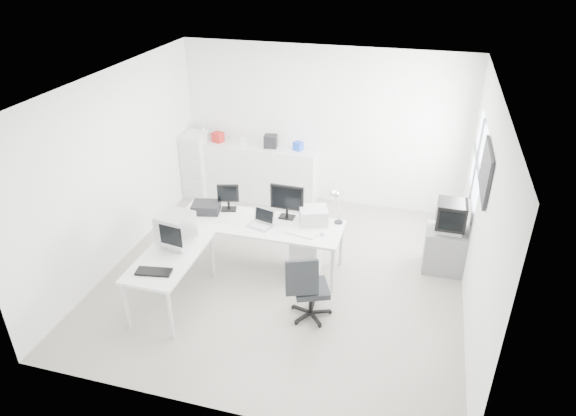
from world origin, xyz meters
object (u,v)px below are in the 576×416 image
(office_chair, at_px, (311,286))
(laser_printer, at_px, (314,215))
(main_desk, at_px, (259,245))
(side_desk, at_px, (172,279))
(inkjet_printer, at_px, (206,208))
(lcd_monitor_small, at_px, (228,198))
(drawer_pedestal, at_px, (307,254))
(filing_cabinet, at_px, (197,164))
(sideboard, at_px, (261,173))
(laptop, at_px, (260,220))
(crt_tv, at_px, (451,217))
(tv_cabinet, at_px, (445,250))
(crt_monitor, at_px, (176,232))
(lcd_monitor_large, at_px, (287,202))

(office_chair, bearing_deg, laser_printer, 79.68)
(main_desk, xyz_separation_m, side_desk, (-0.85, -1.10, 0.00))
(inkjet_printer, bearing_deg, side_desk, -101.93)
(inkjet_printer, relative_size, lcd_monitor_small, 1.00)
(main_desk, distance_m, drawer_pedestal, 0.71)
(lcd_monitor_small, height_order, filing_cabinet, filing_cabinet)
(drawer_pedestal, height_order, sideboard, sideboard)
(laser_printer, distance_m, sideboard, 2.40)
(filing_cabinet, bearing_deg, laptop, -47.24)
(crt_tv, bearing_deg, sideboard, 155.99)
(main_desk, height_order, drawer_pedestal, main_desk)
(tv_cabinet, bearing_deg, sideboard, 155.99)
(side_desk, xyz_separation_m, laptop, (0.90, 1.00, 0.48))
(office_chair, xyz_separation_m, tv_cabinet, (1.65, 1.55, -0.15))
(inkjet_printer, bearing_deg, laser_printer, -7.64)
(crt_monitor, relative_size, tv_cabinet, 0.64)
(side_desk, distance_m, lcd_monitor_small, 1.50)
(lcd_monitor_large, relative_size, crt_tv, 1.02)
(lcd_monitor_large, distance_m, laptop, 0.49)
(lcd_monitor_large, relative_size, laser_printer, 1.32)
(laptop, distance_m, crt_tv, 2.69)
(crt_monitor, height_order, tv_cabinet, crt_monitor)
(lcd_monitor_small, bearing_deg, crt_monitor, -120.64)
(lcd_monitor_large, height_order, laser_printer, lcd_monitor_large)
(crt_monitor, bearing_deg, sideboard, 95.12)
(drawer_pedestal, distance_m, laser_printer, 0.59)
(tv_cabinet, bearing_deg, lcd_monitor_large, -169.85)
(lcd_monitor_small, distance_m, filing_cabinet, 2.20)
(main_desk, xyz_separation_m, office_chair, (0.98, -0.89, 0.10))
(side_desk, xyz_separation_m, office_chair, (1.83, 0.21, 0.10))
(side_desk, height_order, inkjet_printer, inkjet_printer)
(lcd_monitor_large, height_order, crt_monitor, lcd_monitor_large)
(lcd_monitor_large, distance_m, tv_cabinet, 2.41)
(laser_printer, bearing_deg, laptop, -174.86)
(inkjet_printer, distance_m, filing_cabinet, 2.15)
(inkjet_printer, bearing_deg, crt_tv, -2.82)
(side_desk, relative_size, lcd_monitor_large, 2.74)
(sideboard, bearing_deg, crt_monitor, -93.46)
(main_desk, relative_size, sideboard, 1.16)
(drawer_pedestal, bearing_deg, main_desk, -175.91)
(main_desk, bearing_deg, side_desk, -127.69)
(lcd_monitor_small, xyz_separation_m, lcd_monitor_large, (0.90, 0.00, 0.06))
(drawer_pedestal, relative_size, sideboard, 0.29)
(crt_monitor, bearing_deg, side_desk, -81.41)
(tv_cabinet, distance_m, filing_cabinet, 4.70)
(drawer_pedestal, distance_m, tv_cabinet, 2.02)
(drawer_pedestal, bearing_deg, lcd_monitor_small, 170.91)
(drawer_pedestal, distance_m, office_chair, 1.00)
(main_desk, relative_size, filing_cabinet, 1.98)
(crt_tv, bearing_deg, laser_printer, -166.88)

